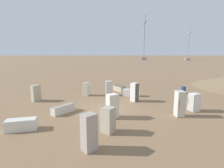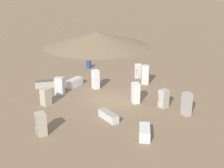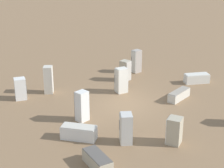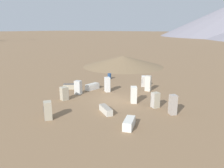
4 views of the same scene
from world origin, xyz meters
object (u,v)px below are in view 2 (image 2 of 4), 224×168
Objects in this scene: discarded_fridge_1 at (75,82)px; discarded_fridge_5 at (164,99)px; discarded_fridge_3 at (46,97)px; discarded_fridge_11 at (96,79)px; discarded_fridge_0 at (187,104)px; discarded_fridge_12 at (136,93)px; discarded_fridge_8 at (60,86)px; discarded_fridge_2 at (138,71)px; rusty_barrel at (89,64)px; discarded_fridge_6 at (109,116)px; discarded_fridge_9 at (146,75)px; discarded_fridge_7 at (145,132)px; discarded_fridge_4 at (45,84)px; discarded_fridge_10 at (41,124)px.

discarded_fridge_5 reaches higher than discarded_fridge_1.
discarded_fridge_3 is 5.54m from discarded_fridge_11.
discarded_fridge_0 is 0.93× the size of discarded_fridge_1.
discarded_fridge_12 is (4.49, -2.00, -0.03)m from discarded_fridge_11.
discarded_fridge_2 is at bearing 44.98° from discarded_fridge_8.
discarded_fridge_3 is (-5.03, -9.53, -0.01)m from discarded_fridge_2.
discarded_fridge_8 is (-9.24, -0.45, 0.04)m from discarded_fridge_5.
discarded_fridge_12 is at bearing 44.90° from discarded_fridge_3.
discarded_fridge_8 is at bearing -93.65° from discarded_fridge_11.
discarded_fridge_2 is at bearing 85.41° from discarded_fridge_0.
discarded_fridge_12 is at bearing -44.74° from rusty_barrel.
rusty_barrel is (-7.09, 11.74, 0.12)m from discarded_fridge_6.
rusty_barrel is (-7.52, 3.02, -0.53)m from discarded_fridge_9.
discarded_fridge_7 is 10.30m from discarded_fridge_8.
discarded_fridge_4 is at bearing 144.41° from discarded_fridge_3.
discarded_fridge_2 reaches higher than discarded_fridge_4.
discarded_fridge_6 is 3.98m from discarded_fridge_12.
discarded_fridge_2 is 0.77× the size of discarded_fridge_4.
discarded_fridge_7 is 2.30× the size of rusty_barrel.
discarded_fridge_2 reaches higher than discarded_fridge_3.
rusty_barrel is (-7.99, 7.91, -0.45)m from discarded_fridge_12.
rusty_barrel is (1.19, 7.34, 0.09)m from discarded_fridge_4.
discarded_fridge_2 is at bearing -87.40° from discarded_fridge_7.
discarded_fridge_3 is 5.89m from discarded_fridge_6.
discarded_fridge_12 reaches higher than discarded_fridge_2.
discarded_fridge_8 is 8.62m from rusty_barrel.
discarded_fridge_3 is 0.89× the size of discarded_fridge_8.
discarded_fridge_8 reaches higher than discarded_fridge_3.
discarded_fridge_0 reaches higher than discarded_fridge_5.
discarded_fridge_4 is (-7.48, -5.89, -0.40)m from discarded_fridge_2.
discarded_fridge_12 is at bearing 124.06° from discarded_fridge_0.
discarded_fridge_0 is 4.42m from discarded_fridge_12.
discarded_fridge_8 is at bearing 28.28° from discarded_fridge_4.
discarded_fridge_10 is (-3.80, -12.46, -0.16)m from discarded_fridge_9.
discarded_fridge_2 is at bearing -23.82° from discarded_fridge_5.
discarded_fridge_5 is 13.16m from rusty_barrel.
discarded_fridge_10 is at bearing 173.96° from discarded_fridge_0.
discarded_fridge_5 is at bearing 38.02° from discarded_fridge_3.
discarded_fridge_9 is 1.20× the size of discarded_fridge_10.
discarded_fridge_11 reaches higher than discarded_fridge_8.
discarded_fridge_11 is (4.68, 1.43, 0.58)m from discarded_fridge_4.
discarded_fridge_4 is (-13.50, 1.51, -0.58)m from discarded_fridge_0.
discarded_fridge_1 is 2.50m from discarded_fridge_8.
discarded_fridge_7 reaches higher than discarded_fridge_4.
discarded_fridge_5 is at bearing -107.28° from discarded_fridge_7.
discarded_fridge_5 is (11.57, -0.74, 0.44)m from discarded_fridge_4.
discarded_fridge_9 reaches higher than discarded_fridge_6.
discarded_fridge_1 is at bearing 20.12° from discarded_fridge_2.
discarded_fridge_3 is at bearing 97.94° from discarded_fridge_1.
discarded_fridge_7 is 5.87m from discarded_fridge_12.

